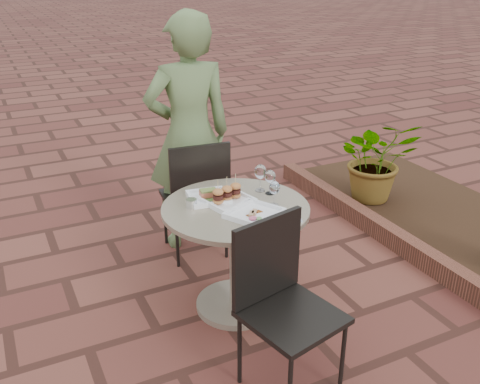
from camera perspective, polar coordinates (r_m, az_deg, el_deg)
name	(u,v)px	position (r m, az deg, el deg)	size (l,w,h in m)	color
ground	(219,312)	(3.56, -2.28, -12.66)	(60.00, 60.00, 0.00)	brown
cafe_table	(236,242)	(3.35, -0.46, -5.36)	(0.90, 0.90, 0.73)	gray
chair_far	(197,190)	(3.92, -4.61, 0.18)	(0.48, 0.48, 0.93)	black
chair_near	(280,292)	(2.78, 4.32, -10.60)	(0.53, 0.53, 0.93)	black
diner	(189,135)	(4.02, -5.45, 6.07)	(0.66, 0.43, 1.80)	#4E6437
plate_salmon	(209,197)	(3.33, -3.37, -0.50)	(0.27, 0.27, 0.07)	white
plate_sliders	(227,197)	(3.27, -1.40, -0.53)	(0.32, 0.32, 0.17)	white
plate_tuna	(254,213)	(3.11, 1.54, -2.27)	(0.37, 0.37, 0.03)	white
wine_glass_right	(275,188)	(3.21, 3.70, 0.38)	(0.07, 0.07, 0.16)	white
wine_glass_mid	(260,172)	(3.41, 2.19, 2.11)	(0.08, 0.08, 0.18)	white
wine_glass_far	(270,177)	(3.37, 3.23, 1.59)	(0.07, 0.07, 0.16)	white
steel_ramekin	(191,203)	(3.23, -5.21, -1.19)	(0.07, 0.07, 0.05)	silver
cutlery_set	(294,217)	(3.12, 5.83, -2.63)	(0.09, 0.20, 0.00)	silver
planter_curb	(384,231)	(4.50, 15.07, -4.05)	(0.12, 3.00, 0.15)	brown
mulch_bed	(447,219)	(4.97, 21.18, -2.70)	(1.30, 3.00, 0.06)	black
potted_plant_a	(377,159)	(4.97, 14.37, 3.42)	(0.69, 0.60, 0.77)	#33662D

